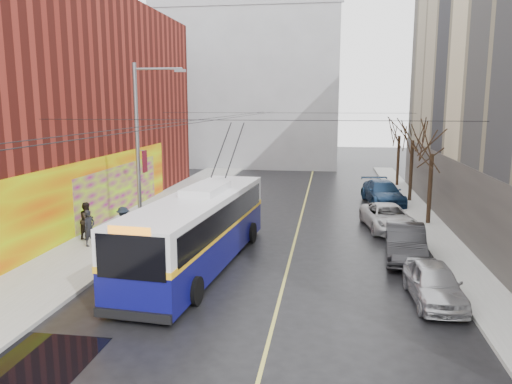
# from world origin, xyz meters

# --- Properties ---
(ground) EXTENTS (140.00, 140.00, 0.00)m
(ground) POSITION_xyz_m (0.00, 0.00, 0.00)
(ground) COLOR black
(ground) RESTS_ON ground
(sidewalk_left) EXTENTS (4.00, 60.00, 0.15)m
(sidewalk_left) POSITION_xyz_m (-8.00, 12.00, 0.07)
(sidewalk_left) COLOR gray
(sidewalk_left) RESTS_ON ground
(sidewalk_right) EXTENTS (2.00, 60.00, 0.15)m
(sidewalk_right) POSITION_xyz_m (9.00, 12.00, 0.07)
(sidewalk_right) COLOR gray
(sidewalk_right) RESTS_ON ground
(lane_line) EXTENTS (0.12, 50.00, 0.01)m
(lane_line) POSITION_xyz_m (1.50, 14.00, 0.00)
(lane_line) COLOR #BFB74C
(lane_line) RESTS_ON ground
(building_left) EXTENTS (12.11, 36.00, 14.00)m
(building_left) POSITION_xyz_m (-15.99, 13.99, 6.99)
(building_left) COLOR maroon
(building_left) RESTS_ON ground
(building_far) EXTENTS (20.50, 12.10, 18.00)m
(building_far) POSITION_xyz_m (-6.00, 44.99, 9.02)
(building_far) COLOR gray
(building_far) RESTS_ON ground
(streetlight_pole) EXTENTS (2.65, 0.60, 9.00)m
(streetlight_pole) POSITION_xyz_m (-6.14, 10.00, 4.85)
(streetlight_pole) COLOR slate
(streetlight_pole) RESTS_ON ground
(catenary_wires) EXTENTS (18.00, 60.00, 0.22)m
(catenary_wires) POSITION_xyz_m (-2.54, 14.77, 6.25)
(catenary_wires) COLOR black
(tree_near) EXTENTS (3.20, 3.20, 6.40)m
(tree_near) POSITION_xyz_m (9.00, 16.00, 4.98)
(tree_near) COLOR black
(tree_near) RESTS_ON ground
(tree_mid) EXTENTS (3.20, 3.20, 6.68)m
(tree_mid) POSITION_xyz_m (9.00, 23.00, 5.25)
(tree_mid) COLOR black
(tree_mid) RESTS_ON ground
(tree_far) EXTENTS (3.20, 3.20, 6.57)m
(tree_far) POSITION_xyz_m (9.00, 30.00, 5.14)
(tree_far) COLOR black
(tree_far) RESTS_ON ground
(puddle) EXTENTS (2.84, 3.31, 0.01)m
(puddle) POSITION_xyz_m (-4.65, -1.95, 0.00)
(puddle) COLOR black
(puddle) RESTS_ON ground
(pigeons_flying) EXTENTS (5.48, 3.79, 1.53)m
(pigeons_flying) POSITION_xyz_m (-2.38, 9.70, 6.89)
(pigeons_flying) COLOR slate
(trolleybus) EXTENTS (3.82, 12.90, 6.04)m
(trolleybus) POSITION_xyz_m (-2.39, 6.83, 1.68)
(trolleybus) COLOR #0A0B52
(trolleybus) RESTS_ON ground
(parked_car_a) EXTENTS (1.88, 4.25, 1.42)m
(parked_car_a) POSITION_xyz_m (7.00, 4.08, 0.71)
(parked_car_a) COLOR #B3B4B8
(parked_car_a) RESTS_ON ground
(parked_car_b) EXTENTS (2.10, 4.96, 1.59)m
(parked_car_b) POSITION_xyz_m (6.70, 9.08, 0.80)
(parked_car_b) COLOR black
(parked_car_b) RESTS_ON ground
(parked_car_c) EXTENTS (3.09, 5.44, 1.43)m
(parked_car_c) POSITION_xyz_m (6.53, 14.56, 0.72)
(parked_car_c) COLOR #BABABC
(parked_car_c) RESTS_ON ground
(parked_car_d) EXTENTS (3.12, 5.89, 1.62)m
(parked_car_d) POSITION_xyz_m (7.00, 22.13, 0.81)
(parked_car_d) COLOR navy
(parked_car_d) RESTS_ON ground
(following_car) EXTENTS (2.20, 4.39, 1.44)m
(following_car) POSITION_xyz_m (-2.87, 16.66, 0.72)
(following_car) COLOR silver
(following_car) RESTS_ON ground
(pedestrian_a) EXTENTS (0.62, 0.76, 1.79)m
(pedestrian_a) POSITION_xyz_m (-8.38, 8.59, 1.04)
(pedestrian_a) COLOR black
(pedestrian_a) RESTS_ON sidewalk_left
(pedestrian_b) EXTENTS (0.82, 1.00, 1.91)m
(pedestrian_b) POSITION_xyz_m (-9.12, 9.86, 1.11)
(pedestrian_b) COLOR black
(pedestrian_b) RESTS_ON sidewalk_left
(pedestrian_c) EXTENTS (1.32, 1.17, 1.78)m
(pedestrian_c) POSITION_xyz_m (-7.06, 9.64, 1.04)
(pedestrian_c) COLOR black
(pedestrian_c) RESTS_ON sidewalk_left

